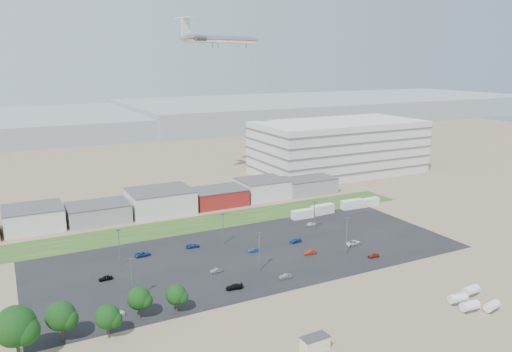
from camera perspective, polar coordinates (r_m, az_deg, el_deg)
ground at (r=124.41m, az=1.60°, el=-12.34°), size 700.00×700.00×0.00m
parking_lot at (r=142.76m, az=-0.54°, el=-8.88°), size 120.00×50.00×0.01m
grass_strip at (r=168.53m, az=-6.99°, el=-5.49°), size 160.00×16.00×0.02m
hills_backdrop at (r=426.75m, az=-14.38°, el=6.10°), size 700.00×200.00×9.00m
building_row at (r=180.28m, az=-14.23°, el=-3.23°), size 170.00×20.00×8.00m
parking_garage at (r=244.76m, az=9.39°, el=3.29°), size 80.00×40.00×25.00m
portable_shed at (r=99.78m, az=6.75°, el=-18.44°), size 5.58×3.03×2.76m
storage_tank_nw at (r=123.90m, az=22.06°, el=-12.83°), size 4.45×2.69×2.51m
storage_tank_ne at (r=129.02m, az=23.35°, el=-11.90°), size 4.31×2.37×2.51m
storage_tank_sw at (r=121.44m, az=23.23°, el=-13.48°), size 4.33×2.41×2.51m
storage_tank_se at (r=123.55m, az=25.35°, el=-13.27°), size 4.18×2.59×2.35m
box_trailer_a at (r=173.78m, az=5.33°, el=-4.36°), size 8.01×2.72×2.98m
box_trailer_b at (r=179.42m, az=7.63°, el=-3.80°), size 8.93×3.27×3.29m
box_trailer_c at (r=187.70m, az=10.93°, el=-3.18°), size 8.71×3.11×3.22m
box_trailer_d at (r=192.62m, az=12.91°, el=-2.91°), size 7.81×3.12×2.86m
tree_far_left at (r=103.32m, az=-25.75°, el=-15.63°), size 8.00×8.00×12.00m
tree_left at (r=107.12m, az=-21.41°, el=-14.98°), size 6.17×6.17×9.25m
tree_mid at (r=105.60m, az=-16.60°, el=-15.42°), size 5.29×5.29×7.94m
tree_right at (r=111.12m, az=-13.24°, el=-13.69°), size 5.31×5.31×7.97m
tree_near at (r=112.09m, az=-9.11°, el=-13.48°), size 4.77×4.77×7.16m
lightpole_front_l at (r=118.26m, az=-13.96°, el=-11.44°), size 1.20×0.50×10.18m
lightpole_front_m at (r=129.81m, az=0.37°, el=-8.70°), size 1.23×0.51×10.47m
lightpole_front_r at (r=143.06m, az=10.30°, el=-6.77°), size 1.26×0.52×10.67m
lightpole_back_l at (r=138.26m, az=-15.35°, el=-7.89°), size 1.18×0.49×10.01m
lightpole_back_m at (r=148.36m, az=-3.79°, el=-6.08°), size 1.12×0.47×9.52m
lightpole_back_r at (r=160.63m, az=6.67°, el=-4.61°), size 1.14×0.47×9.65m
airliner at (r=225.25m, az=-4.05°, el=15.31°), size 50.68×40.00×13.27m
parked_car_0 at (r=151.68m, az=10.97°, el=-7.52°), size 4.79×2.40×1.30m
parked_car_1 at (r=142.98m, az=6.21°, el=-8.67°), size 3.69×1.44×1.20m
parked_car_2 at (r=143.82m, az=13.28°, el=-8.84°), size 3.44×1.70×1.13m
parked_car_3 at (r=122.18m, az=-2.51°, el=-12.53°), size 4.32×2.23×1.20m
parked_car_4 at (r=131.23m, az=-4.56°, el=-10.71°), size 3.41×1.43×1.09m
parked_car_5 at (r=131.98m, az=-16.82°, el=-11.10°), size 3.44×1.42×1.17m
parked_car_6 at (r=148.14m, az=-7.25°, el=-7.91°), size 4.13×1.94×1.16m
parked_car_7 at (r=143.95m, az=-0.29°, el=-8.46°), size 3.34×1.32×1.08m
parked_car_8 at (r=166.65m, az=6.34°, el=-5.47°), size 3.49×1.45×1.18m
parked_car_9 at (r=144.40m, az=-12.81°, el=-8.70°), size 4.56×2.40×1.22m
parked_car_10 at (r=114.58m, az=-15.82°, el=-14.87°), size 4.36×1.84×1.26m
parked_car_12 at (r=151.40m, az=4.54°, el=-7.39°), size 3.90×1.77×1.11m
parked_car_13 at (r=127.77m, az=3.40°, el=-11.36°), size 3.49×1.35×1.13m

